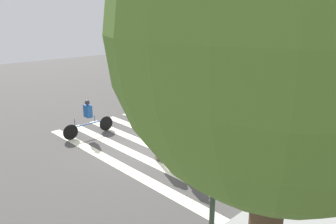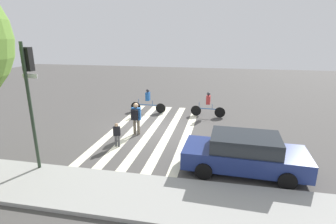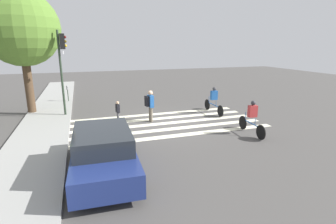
{
  "view_description": "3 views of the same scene",
  "coord_description": "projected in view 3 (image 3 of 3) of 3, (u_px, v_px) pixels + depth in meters",
  "views": [
    {
      "loc": [
        8.21,
        9.2,
        5.22
      ],
      "look_at": [
        -0.98,
        -0.45,
        1.28
      ],
      "focal_mm": 35.0,
      "sensor_mm": 36.0,
      "label": 1
    },
    {
      "loc": [
        -3.65,
        13.37,
        5.13
      ],
      "look_at": [
        -1.07,
        0.65,
        1.31
      ],
      "focal_mm": 28.0,
      "sensor_mm": 36.0,
      "label": 2
    },
    {
      "loc": [
        -12.91,
        4.28,
        4.16
      ],
      "look_at": [
        -0.98,
        0.3,
        0.89
      ],
      "focal_mm": 28.0,
      "sensor_mm": 36.0,
      "label": 3
    }
  ],
  "objects": [
    {
      "name": "ground_plane",
      "position": [
        167.0,
        123.0,
        14.21
      ],
      "size": [
        60.0,
        60.0,
        0.0
      ],
      "primitive_type": "plane",
      "color": "#4C4947"
    },
    {
      "name": "sidewalk_curb",
      "position": [
        41.0,
        134.0,
        12.28
      ],
      "size": [
        36.0,
        2.5,
        0.14
      ],
      "color": "#9E9E99",
      "rests_on": "ground_plane"
    },
    {
      "name": "crosswalk_stripes",
      "position": [
        167.0,
        123.0,
        14.21
      ],
      "size": [
        4.51,
        10.0,
        0.01
      ],
      "color": "#F2EDCC",
      "rests_on": "ground_plane"
    },
    {
      "name": "traffic_light",
      "position": [
        62.0,
        57.0,
        14.65
      ],
      "size": [
        0.6,
        0.5,
        4.93
      ],
      "color": "#283828",
      "rests_on": "ground_plane"
    },
    {
      "name": "parking_meter",
      "position": [
        67.0,
        90.0,
        18.9
      ],
      "size": [
        0.15,
        0.15,
        1.27
      ],
      "color": "#283828",
      "rests_on": "ground_plane"
    },
    {
      "name": "street_tree",
      "position": [
        21.0,
        29.0,
        14.82
      ],
      "size": [
        4.26,
        4.26,
        7.15
      ],
      "color": "#4C3826",
      "rests_on": "ground_plane"
    },
    {
      "name": "pedestrian_child_with_backpack",
      "position": [
        150.0,
        104.0,
        14.29
      ],
      "size": [
        0.5,
        0.44,
        1.73
      ],
      "rotation": [
        0.0,
        0.0,
        3.27
      ],
      "color": "#6B6051",
      "rests_on": "ground_plane"
    },
    {
      "name": "pedestrian_adult_tall_backpack",
      "position": [
        118.0,
        110.0,
        14.21
      ],
      "size": [
        0.35,
        0.21,
        1.18
      ],
      "rotation": [
        0.0,
        0.0,
        3.34
      ],
      "color": "#4C4C51",
      "rests_on": "ground_plane"
    },
    {
      "name": "cyclist_mid_street",
      "position": [
        252.0,
        116.0,
        12.28
      ],
      "size": [
        2.24,
        0.42,
        1.63
      ],
      "rotation": [
        0.0,
        0.0,
        -0.07
      ],
      "color": "black",
      "rests_on": "ground_plane"
    },
    {
      "name": "cyclist_far_lane",
      "position": [
        214.0,
        99.0,
        16.09
      ],
      "size": [
        2.48,
        0.41,
        1.63
      ],
      "rotation": [
        0.0,
        0.0,
        -0.02
      ],
      "color": "black",
      "rests_on": "ground_plane"
    },
    {
      "name": "car_parked_silver_sedan",
      "position": [
        103.0,
        151.0,
        8.55
      ],
      "size": [
        4.7,
        2.22,
        1.5
      ],
      "rotation": [
        0.0,
        0.0,
        -0.04
      ],
      "color": "navy",
      "rests_on": "ground_plane"
    }
  ]
}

